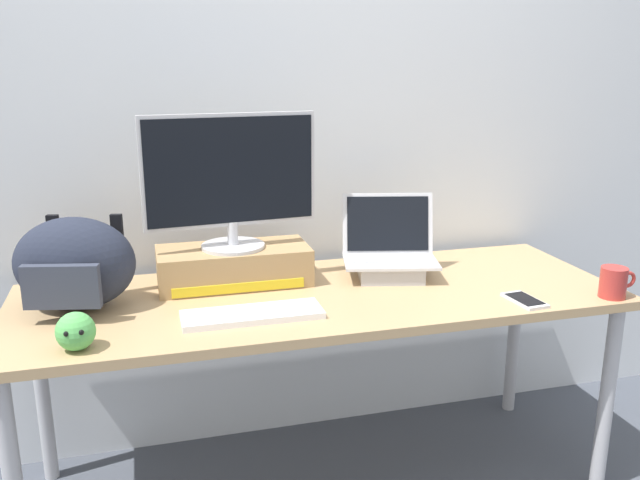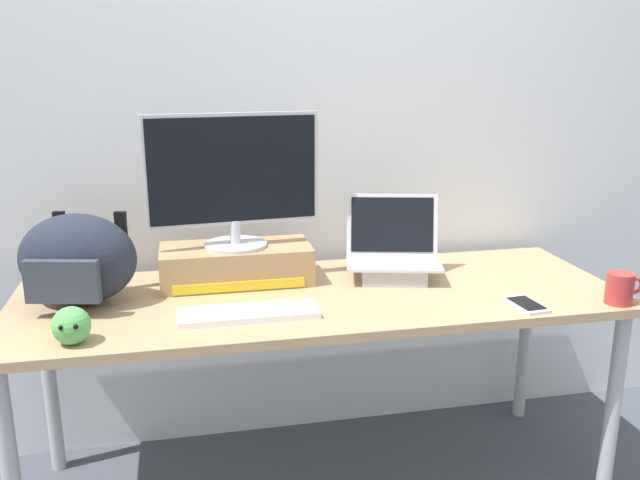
{
  "view_description": "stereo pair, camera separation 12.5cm",
  "coord_description": "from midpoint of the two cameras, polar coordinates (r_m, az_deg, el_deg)",
  "views": [
    {
      "loc": [
        -0.55,
        -1.99,
        1.46
      ],
      "look_at": [
        0.0,
        0.0,
        0.9
      ],
      "focal_mm": 37.23,
      "sensor_mm": 36.0,
      "label": 1
    },
    {
      "loc": [
        -0.43,
        -2.02,
        1.46
      ],
      "look_at": [
        0.0,
        0.0,
        0.9
      ],
      "focal_mm": 37.23,
      "sensor_mm": 36.0,
      "label": 2
    }
  ],
  "objects": [
    {
      "name": "desk",
      "position": [
        2.22,
        -1.62,
        -6.16
      ],
      "size": [
        1.98,
        0.71,
        0.72
      ],
      "color": "tan",
      "rests_on": "ground"
    },
    {
      "name": "open_laptop",
      "position": [
        2.35,
        4.48,
        -1.76
      ],
      "size": [
        0.37,
        0.29,
        0.28
      ],
      "rotation": [
        0.0,
        0.0,
        -0.23
      ],
      "color": "#ADADB2",
      "rests_on": "desk"
    },
    {
      "name": "cell_phone",
      "position": [
        2.19,
        15.63,
        -5.03
      ],
      "size": [
        0.09,
        0.16,
        0.01
      ],
      "rotation": [
        0.0,
        0.0,
        0.09
      ],
      "color": "silver",
      "rests_on": "desk"
    },
    {
      "name": "external_keyboard",
      "position": [
        2.0,
        -7.63,
        -6.36
      ],
      "size": [
        0.42,
        0.14,
        0.02
      ],
      "rotation": [
        0.0,
        0.0,
        0.0
      ],
      "color": "white",
      "rests_on": "desk"
    },
    {
      "name": "messenger_backpack",
      "position": [
        2.17,
        -21.9,
        -1.93
      ],
      "size": [
        0.41,
        0.33,
        0.29
      ],
      "rotation": [
        0.0,
        0.0,
        -0.22
      ],
      "color": "#232838",
      "rests_on": "desk"
    },
    {
      "name": "back_wall",
      "position": [
        2.51,
        -4.24,
        11.41
      ],
      "size": [
        7.0,
        0.1,
        2.6
      ],
      "primitive_type": "cube",
      "color": "silver",
      "rests_on": "ground"
    },
    {
      "name": "plush_toy",
      "position": [
        1.9,
        -22.07,
        -7.31
      ],
      "size": [
        0.1,
        0.1,
        0.1
      ],
      "color": "#56B256",
      "rests_on": "desk"
    },
    {
      "name": "toner_box_yellow",
      "position": [
        2.29,
        -8.98,
        -2.2
      ],
      "size": [
        0.51,
        0.24,
        0.13
      ],
      "color": "#A88456",
      "rests_on": "desk"
    },
    {
      "name": "desktop_monitor",
      "position": [
        2.22,
        -9.28,
        5.13
      ],
      "size": [
        0.58,
        0.21,
        0.45
      ],
      "rotation": [
        0.0,
        0.0,
        0.09
      ],
      "color": "silver",
      "rests_on": "toner_box_yellow"
    },
    {
      "name": "coffee_mug",
      "position": [
        2.31,
        22.55,
        -3.39
      ],
      "size": [
        0.13,
        0.08,
        0.1
      ],
      "color": "#B2332D",
      "rests_on": "desk"
    }
  ]
}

